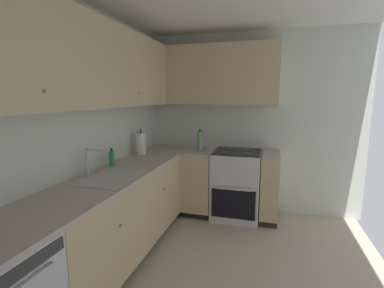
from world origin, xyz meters
The scene contains 14 objects.
wall_back centered at (0.00, 1.45, 1.24)m, with size 4.24×0.05×2.47m, color silver.
wall_right centered at (2.09, 0.00, 1.24)m, with size 0.05×2.96×2.47m, color silver.
lower_cabinets_back centered at (0.42, 1.13, 0.43)m, with size 2.10×0.62×0.85m.
countertop_back centered at (0.42, 1.13, 0.87)m, with size 3.31×0.60×0.04m, color #B7A89E.
lower_cabinets_right centered at (1.77, 0.29, 0.43)m, with size 0.62×1.24×0.85m.
countertop_right centered at (1.77, 0.29, 0.87)m, with size 0.60×1.24×0.03m.
oven_range centered at (1.79, 0.13, 0.45)m, with size 0.68×0.62×1.04m.
upper_cabinets_back centered at (0.26, 1.27, 1.90)m, with size 2.99×0.34×0.77m.
upper_cabinets_right centered at (1.91, 0.53, 1.90)m, with size 0.32×1.79×0.77m.
sink centered at (0.28, 1.10, 0.85)m, with size 0.60×0.40×0.10m.
faucet centered at (0.28, 1.31, 1.04)m, with size 0.07×0.16×0.26m.
soap_bottle centered at (0.66, 1.31, 0.97)m, with size 0.06×0.06×0.19m.
paper_towel_roll centered at (1.31, 1.29, 1.02)m, with size 0.11×0.11×0.33m.
oil_bottle centered at (1.77, 0.64, 1.02)m, with size 0.06×0.06×0.29m.
Camera 1 is at (-1.88, -0.28, 1.62)m, focal length 26.24 mm.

